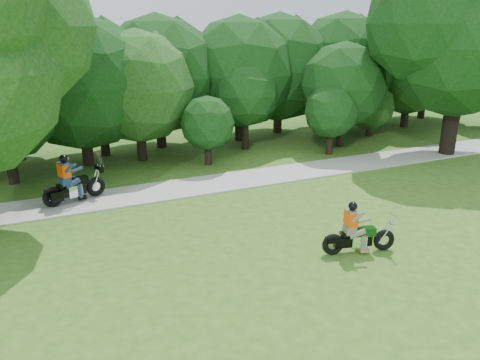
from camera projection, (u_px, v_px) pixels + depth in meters
ground at (384, 258)px, 13.13m from camera, size 100.00×100.00×0.00m
walkway at (257, 177)px, 20.03m from camera, size 60.00×2.20×0.06m
tree_line at (231, 78)px, 25.04m from camera, size 39.28×10.78×7.10m
big_tree_east at (457, 30)px, 22.17m from camera, size 9.07×6.89×10.46m
chopper_motorcycle at (356, 234)px, 13.28m from camera, size 2.18×0.90×1.57m
touring_motorcycle at (70, 185)px, 16.94m from camera, size 2.34×1.29×1.84m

